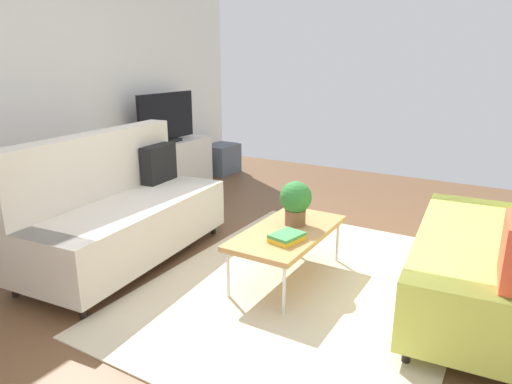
{
  "coord_description": "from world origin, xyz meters",
  "views": [
    {
      "loc": [
        -3.0,
        -1.61,
        1.72
      ],
      "look_at": [
        0.1,
        0.24,
        0.65
      ],
      "focal_mm": 32.12,
      "sensor_mm": 36.0,
      "label": 1
    }
  ],
  "objects": [
    {
      "name": "storage_trunk",
      "position": [
        2.63,
        2.36,
        0.22
      ],
      "size": [
        0.52,
        0.4,
        0.44
      ],
      "primitive_type": "cube",
      "color": "#4C5666",
      "rests_on": "ground_plane"
    },
    {
      "name": "area_rug",
      "position": [
        -0.05,
        -0.31,
        0.01
      ],
      "size": [
        2.9,
        2.2,
        0.01
      ],
      "primitive_type": "cube",
      "color": "beige",
      "rests_on": "ground_plane"
    },
    {
      "name": "bottle_0",
      "position": [
        1.3,
        2.42,
        0.71
      ],
      "size": [
        0.06,
        0.06,
        0.15
      ],
      "primitive_type": "cylinder",
      "color": "silver",
      "rests_on": "tv_console"
    },
    {
      "name": "ground_plane",
      "position": [
        0.0,
        0.0,
        0.0
      ],
      "size": [
        7.68,
        7.68,
        0.0
      ],
      "primitive_type": "plane",
      "color": "brown"
    },
    {
      "name": "potted_plant",
      "position": [
        0.14,
        -0.11,
        0.62
      ],
      "size": [
        0.26,
        0.26,
        0.36
      ],
      "color": "brown",
      "rests_on": "coffee_table"
    },
    {
      "name": "vase_1",
      "position": [
        1.11,
        2.51,
        0.73
      ],
      "size": [
        0.14,
        0.14,
        0.18
      ],
      "primitive_type": "cylinder",
      "color": "#B24C4C",
      "rests_on": "tv_console"
    },
    {
      "name": "couch_beige",
      "position": [
        -0.39,
        1.31,
        0.44
      ],
      "size": [
        1.97,
        1.01,
        1.1
      ],
      "rotation": [
        0.0,
        0.0,
        3.23
      ],
      "color": "beige",
      "rests_on": "ground_plane"
    },
    {
      "name": "vase_0",
      "position": [
        0.95,
        2.51,
        0.7
      ],
      "size": [
        0.1,
        0.1,
        0.12
      ],
      "primitive_type": "cylinder",
      "color": "#4C72B2",
      "rests_on": "tv_console"
    },
    {
      "name": "tv",
      "position": [
        1.53,
        2.44,
        0.95
      ],
      "size": [
        1.0,
        0.2,
        0.64
      ],
      "color": "black",
      "rests_on": "tv_console"
    },
    {
      "name": "couch_green",
      "position": [
        0.3,
        -1.53,
        0.44
      ],
      "size": [
        1.96,
        1.0,
        1.1
      ],
      "rotation": [
        0.0,
        0.0,
        0.08
      ],
      "color": "#C1CC51",
      "rests_on": "ground_plane"
    },
    {
      "name": "wall_far",
      "position": [
        0.0,
        2.8,
        1.45
      ],
      "size": [
        6.4,
        0.12,
        2.9
      ],
      "primitive_type": "cube",
      "color": "white",
      "rests_on": "ground_plane"
    },
    {
      "name": "table_book_0",
      "position": [
        -0.2,
        -0.21,
        0.44
      ],
      "size": [
        0.27,
        0.23,
        0.03
      ],
      "primitive_type": "cube",
      "rotation": [
        0.0,
        0.0,
        -0.21
      ],
      "color": "gold",
      "rests_on": "coffee_table"
    },
    {
      "name": "coffee_table",
      "position": [
        0.0,
        -0.11,
        0.39
      ],
      "size": [
        1.1,
        0.56,
        0.42
      ],
      "color": "#B7844C",
      "rests_on": "ground_plane"
    },
    {
      "name": "table_book_1",
      "position": [
        -0.2,
        -0.21,
        0.47
      ],
      "size": [
        0.27,
        0.22,
        0.02
      ],
      "primitive_type": "cube",
      "rotation": [
        0.0,
        0.0,
        -0.2
      ],
      "color": "#3F8C4C",
      "rests_on": "table_book_0"
    },
    {
      "name": "tv_console",
      "position": [
        1.53,
        2.46,
        0.32
      ],
      "size": [
        1.4,
        0.44,
        0.64
      ],
      "primitive_type": "cube",
      "color": "silver",
      "rests_on": "ground_plane"
    }
  ]
}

